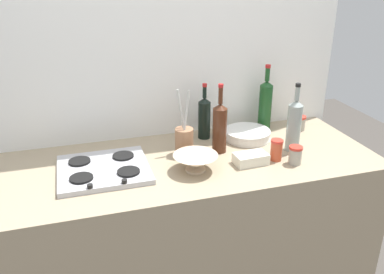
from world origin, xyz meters
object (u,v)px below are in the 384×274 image
at_px(mixing_bowl, 196,162).
at_px(wine_bottle_rightmost, 220,127).
at_px(wine_bottle_mid_left, 294,125).
at_px(condiment_jar_spare, 276,150).
at_px(plate_stack, 247,134).
at_px(condiment_jar_front, 300,123).
at_px(wine_bottle_leftmost, 265,104).
at_px(butter_dish, 251,159).
at_px(stovetop_hob, 104,169).
at_px(utensil_crock, 184,140).
at_px(wine_bottle_mid_right, 204,117).
at_px(condiment_jar_rear, 295,155).

bearing_deg(mixing_bowl, wine_bottle_rightmost, 42.89).
bearing_deg(wine_bottle_mid_left, condiment_jar_spare, -148.86).
bearing_deg(plate_stack, condiment_jar_front, 5.76).
height_order(wine_bottle_leftmost, mixing_bowl, wine_bottle_leftmost).
height_order(wine_bottle_rightmost, butter_dish, wine_bottle_rightmost).
distance_m(wine_bottle_mid_left, butter_dish, 0.30).
height_order(stovetop_hob, wine_bottle_rightmost, wine_bottle_rightmost).
height_order(wine_bottle_rightmost, utensil_crock, wine_bottle_rightmost).
bearing_deg(mixing_bowl, wine_bottle_mid_right, 65.78).
height_order(wine_bottle_rightmost, condiment_jar_front, wine_bottle_rightmost).
xyz_separation_m(stovetop_hob, mixing_bowl, (0.40, -0.10, 0.03)).
xyz_separation_m(wine_bottle_leftmost, utensil_crock, (-0.52, -0.18, -0.07)).
relative_size(wine_bottle_leftmost, wine_bottle_rightmost, 1.06).
relative_size(plate_stack, wine_bottle_leftmost, 0.67).
bearing_deg(condiment_jar_spare, wine_bottle_mid_right, 124.41).
relative_size(wine_bottle_mid_right, wine_bottle_rightmost, 0.86).
bearing_deg(wine_bottle_leftmost, mixing_bowl, -144.72).
bearing_deg(condiment_jar_front, plate_stack, -174.24).
bearing_deg(butter_dish, wine_bottle_rightmost, 118.95).
height_order(mixing_bowl, condiment_jar_rear, condiment_jar_rear).
bearing_deg(butter_dish, wine_bottle_mid_left, 17.07).
relative_size(wine_bottle_mid_right, utensil_crock, 0.93).
xyz_separation_m(condiment_jar_rear, condiment_jar_spare, (-0.07, 0.06, 0.01)).
relative_size(wine_bottle_leftmost, condiment_jar_front, 4.52).
height_order(wine_bottle_mid_right, butter_dish, wine_bottle_mid_right).
bearing_deg(condiment_jar_spare, butter_dish, -179.15).
height_order(wine_bottle_mid_left, utensil_crock, wine_bottle_mid_left).
xyz_separation_m(wine_bottle_mid_right, mixing_bowl, (-0.16, -0.35, -0.07)).
bearing_deg(utensil_crock, butter_dish, -35.64).
relative_size(wine_bottle_leftmost, butter_dish, 2.38).
relative_size(plate_stack, wine_bottle_mid_right, 0.82).
bearing_deg(plate_stack, utensil_crock, -167.74).
distance_m(plate_stack, condiment_jar_front, 0.34).
distance_m(stovetop_hob, utensil_crock, 0.41).
bearing_deg(butter_dish, wine_bottle_leftmost, 56.40).
height_order(wine_bottle_leftmost, wine_bottle_rightmost, wine_bottle_leftmost).
bearing_deg(wine_bottle_mid_right, plate_stack, -21.23).
height_order(wine_bottle_rightmost, mixing_bowl, wine_bottle_rightmost).
bearing_deg(condiment_jar_spare, stovetop_hob, 172.09).
relative_size(condiment_jar_front, condiment_jar_spare, 0.79).
relative_size(stovetop_hob, butter_dish, 2.59).
relative_size(stovetop_hob, wine_bottle_mid_right, 1.34).
bearing_deg(wine_bottle_leftmost, wine_bottle_mid_left, -87.86).
xyz_separation_m(wine_bottle_mid_left, mixing_bowl, (-0.53, -0.07, -0.09)).
xyz_separation_m(plate_stack, condiment_jar_spare, (0.03, -0.27, 0.03)).
distance_m(wine_bottle_leftmost, mixing_bowl, 0.65).
relative_size(wine_bottle_mid_left, condiment_jar_rear, 3.95).
height_order(utensil_crock, condiment_jar_spare, utensil_crock).
distance_m(stovetop_hob, mixing_bowl, 0.42).
distance_m(butter_dish, utensil_crock, 0.34).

